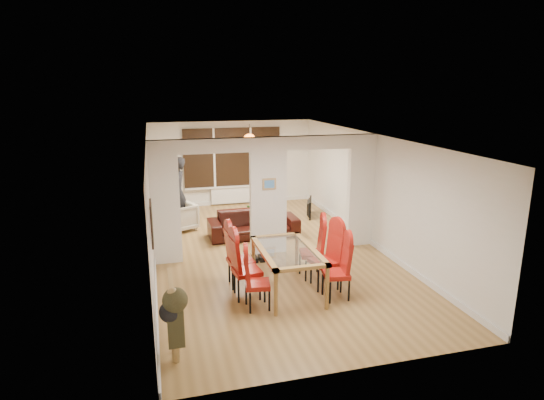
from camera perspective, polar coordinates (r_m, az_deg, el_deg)
name	(u,v)px	position (r m, az deg, el deg)	size (l,w,h in m)	color
floor	(268,252)	(10.31, -0.47, -6.59)	(5.00, 9.00, 0.01)	olive
room_walls	(268,197)	(9.92, -0.48, 0.44)	(5.00, 9.00, 2.60)	silver
divider_wall	(268,197)	(9.92, -0.48, 0.44)	(5.00, 0.18, 2.60)	white
bay_window_blinds	(233,157)	(14.14, -4.98, 5.39)	(3.00, 0.08, 1.80)	black
radiator	(234,195)	(14.34, -4.85, 0.62)	(1.40, 0.08, 0.50)	white
pendant_light	(249,140)	(13.00, -2.84, 7.54)	(0.36, 0.36, 0.36)	orange
stair_newel	(172,308)	(6.88, -12.40, -13.06)	(0.40, 1.20, 1.10)	#A9854D
wall_poster	(151,223)	(7.23, -14.89, -2.86)	(0.04, 0.52, 0.67)	gray
pillar_photo	(269,184)	(9.76, -0.35, 2.02)	(0.30, 0.03, 0.25)	#4C8CD8
dining_table	(287,270)	(8.33, 1.94, -8.79)	(0.99, 1.75, 0.82)	olive
dining_chair_la	(257,280)	(7.70, -1.84, -9.98)	(0.41, 0.41, 1.02)	#9C1710
dining_chair_lb	(247,266)	(8.07, -3.18, -8.32)	(0.46, 0.46, 1.15)	#9C1710
dining_chair_lc	(241,257)	(8.53, -3.97, -7.09)	(0.46, 0.46, 1.14)	#9C1710
dining_chair_ra	(336,269)	(8.10, 8.07, -8.62)	(0.43, 0.43, 1.08)	#9C1710
dining_chair_rb	(325,257)	(8.49, 6.66, -7.16)	(0.47, 0.47, 1.17)	#9C1710
dining_chair_rc	(312,250)	(8.91, 5.05, -6.22)	(0.45, 0.45, 1.12)	#9C1710
sofa	(253,224)	(11.29, -2.34, -2.99)	(2.21, 0.86, 0.65)	black
armchair	(179,217)	(11.99, -11.59, -2.08)	(0.78, 0.76, 0.71)	beige
person	(178,193)	(12.05, -11.75, 0.87)	(0.45, 0.69, 1.88)	black
television	(307,207)	(13.06, 4.42, -0.94)	(0.12, 0.89, 0.51)	black
coffee_table	(254,217)	(12.62, -2.30, -2.17)	(0.88, 0.44, 0.20)	black
bottle	(248,210)	(12.42, -2.99, -1.29)	(0.07, 0.07, 0.28)	#143F19
bowl	(255,214)	(12.51, -2.17, -1.71)	(0.20, 0.20, 0.05)	black
shoes	(258,259)	(9.82, -1.77, -7.35)	(0.25, 0.27, 0.10)	black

